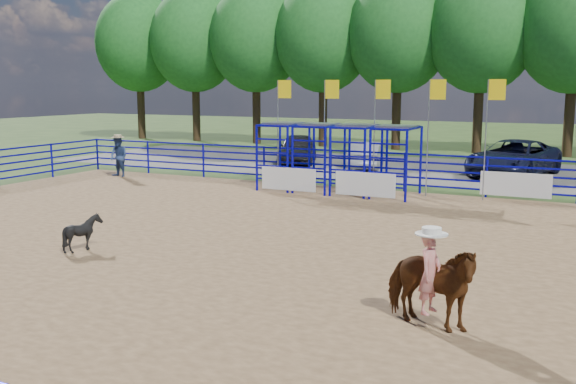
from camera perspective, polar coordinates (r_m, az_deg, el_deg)
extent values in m
plane|color=#395421|center=(15.50, 0.29, -5.44)|extent=(120.00, 120.00, 0.00)
cube|color=olive|center=(15.50, 0.29, -5.41)|extent=(30.00, 20.00, 0.02)
cube|color=slate|center=(31.46, 13.68, 1.89)|extent=(40.00, 10.00, 0.01)
imported|color=#5D2F12|center=(10.87, 12.47, -8.07)|extent=(1.86, 1.17, 1.46)
imported|color=#B31A19|center=(10.64, 12.64, -3.56)|extent=(0.43, 0.55, 1.35)
cylinder|color=white|center=(10.51, 12.78, 0.19)|extent=(0.54, 0.54, 0.12)
imported|color=black|center=(16.32, -17.77, -3.46)|extent=(1.03, 0.99, 0.89)
imported|color=navy|center=(29.07, -14.82, 3.04)|extent=(0.95, 0.79, 1.78)
cylinder|color=tan|center=(28.99, -14.89, 4.79)|extent=(0.56, 0.56, 0.11)
imported|color=black|center=(33.49, 0.84, 3.91)|extent=(3.15, 4.77, 1.51)
imported|color=gray|center=(31.31, 7.00, 3.28)|extent=(2.22, 4.21, 1.32)
imported|color=black|center=(30.15, 19.41, 2.85)|extent=(4.03, 6.26, 1.60)
cube|color=white|center=(23.88, 0.04, 1.16)|extent=(2.20, 0.04, 0.85)
cube|color=white|center=(22.75, 6.87, 0.69)|extent=(2.20, 0.04, 0.85)
cube|color=white|center=(23.87, 19.57, 0.62)|extent=(2.40, 0.04, 0.85)
cylinder|color=#3F2B19|center=(50.52, -12.92, 7.38)|extent=(0.56, 0.56, 4.80)
ellipsoid|color=#1E5D20|center=(50.63, -13.14, 13.23)|extent=(6.40, 6.40, 7.36)
cylinder|color=#3F2B19|center=(47.58, -8.16, 7.41)|extent=(0.56, 0.56, 4.80)
ellipsoid|color=#1E5D20|center=(47.69, -8.31, 13.62)|extent=(6.40, 6.40, 7.36)
cylinder|color=#3F2B19|center=(44.99, -2.81, 7.39)|extent=(0.56, 0.56, 4.80)
ellipsoid|color=#1E5D20|center=(45.11, -2.87, 13.95)|extent=(6.40, 6.40, 7.36)
cylinder|color=#3F2B19|center=(42.84, 3.12, 7.29)|extent=(0.56, 0.56, 4.80)
ellipsoid|color=#1E5D20|center=(42.96, 3.19, 14.18)|extent=(6.40, 6.40, 7.36)
cylinder|color=#3F2B19|center=(41.18, 9.61, 7.08)|extent=(0.56, 0.56, 4.80)
ellipsoid|color=#1E5D20|center=(41.31, 9.81, 14.25)|extent=(6.40, 6.40, 7.36)
cylinder|color=#3F2B19|center=(40.09, 16.54, 6.77)|extent=(0.56, 0.56, 4.80)
ellipsoid|color=#1E5D20|center=(40.22, 16.89, 14.13)|extent=(6.40, 6.40, 7.36)
cylinder|color=#3F2B19|center=(39.59, 23.73, 6.34)|extent=(0.56, 0.56, 4.80)
ellipsoid|color=#1E5D20|center=(39.73, 24.24, 13.78)|extent=(6.40, 6.40, 7.36)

